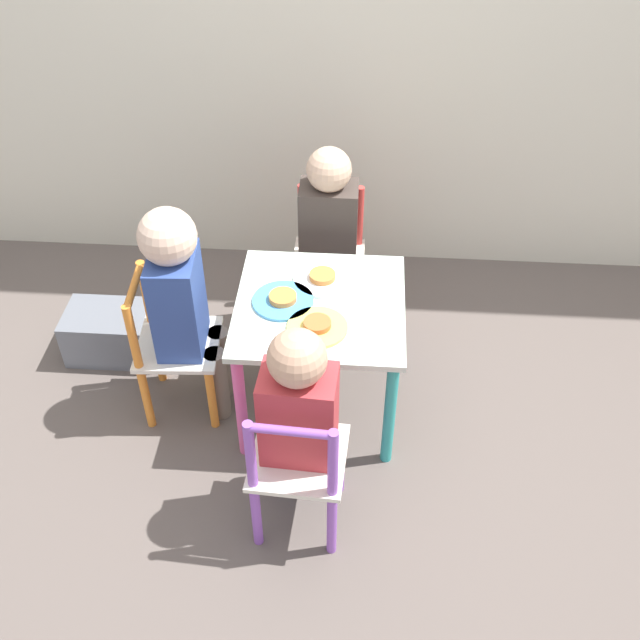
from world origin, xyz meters
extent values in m
plane|color=#5B514C|center=(0.00, 0.00, 0.00)|extent=(6.00, 6.00, 0.00)
cube|color=silver|center=(0.00, 0.00, 0.43)|extent=(0.52, 0.52, 0.02)
cylinder|color=#E5599E|center=(-0.23, -0.23, 0.21)|extent=(0.04, 0.04, 0.42)
cylinder|color=teal|center=(0.23, -0.23, 0.21)|extent=(0.04, 0.04, 0.42)
cylinder|color=yellow|center=(-0.23, 0.23, 0.21)|extent=(0.04, 0.04, 0.42)
cylinder|color=#387AD1|center=(0.23, 0.23, 0.21)|extent=(0.04, 0.04, 0.42)
cube|color=silver|center=(-0.03, -0.45, 0.27)|extent=(0.28, 0.28, 0.02)
cylinder|color=#8E51BC|center=(0.08, -0.35, 0.13)|extent=(0.03, 0.03, 0.26)
cylinder|color=#8E51BC|center=(-0.13, -0.34, 0.13)|extent=(0.03, 0.03, 0.26)
cylinder|color=#8E51BC|center=(0.07, -0.57, 0.13)|extent=(0.03, 0.03, 0.26)
cylinder|color=#8E51BC|center=(-0.14, -0.55, 0.13)|extent=(0.03, 0.03, 0.26)
cylinder|color=#8E51BC|center=(0.07, -0.57, 0.39)|extent=(0.03, 0.03, 0.26)
cylinder|color=#8E51BC|center=(-0.14, -0.55, 0.39)|extent=(0.03, 0.03, 0.26)
cylinder|color=#8E51BC|center=(-0.03, -0.56, 0.51)|extent=(0.21, 0.04, 0.02)
cube|color=silver|center=(-0.45, -0.03, 0.27)|extent=(0.27, 0.27, 0.02)
cylinder|color=orange|center=(-0.34, -0.13, 0.13)|extent=(0.03, 0.03, 0.26)
cylinder|color=orange|center=(-0.35, 0.09, 0.13)|extent=(0.03, 0.03, 0.26)
cylinder|color=orange|center=(-0.55, -0.14, 0.13)|extent=(0.03, 0.03, 0.26)
cylinder|color=orange|center=(-0.57, 0.07, 0.13)|extent=(0.03, 0.03, 0.26)
cylinder|color=orange|center=(-0.55, -0.14, 0.39)|extent=(0.03, 0.03, 0.26)
cylinder|color=orange|center=(-0.57, 0.07, 0.39)|extent=(0.03, 0.03, 0.26)
cylinder|color=orange|center=(-0.56, -0.03, 0.51)|extent=(0.04, 0.21, 0.02)
cube|color=silver|center=(0.00, 0.45, 0.27)|extent=(0.26, 0.26, 0.02)
cylinder|color=#DB3D38|center=(-0.11, 0.35, 0.13)|extent=(0.03, 0.03, 0.26)
cylinder|color=#DB3D38|center=(0.11, 0.35, 0.13)|extent=(0.03, 0.03, 0.26)
cylinder|color=#DB3D38|center=(-0.11, 0.56, 0.13)|extent=(0.03, 0.03, 0.26)
cylinder|color=#DB3D38|center=(0.11, 0.56, 0.13)|extent=(0.03, 0.03, 0.26)
cylinder|color=#DB3D38|center=(-0.11, 0.56, 0.39)|extent=(0.03, 0.03, 0.26)
cylinder|color=#DB3D38|center=(0.11, 0.56, 0.39)|extent=(0.03, 0.03, 0.26)
cylinder|color=#DB3D38|center=(0.00, 0.56, 0.51)|extent=(0.21, 0.02, 0.02)
cylinder|color=#4C608E|center=(0.03, -0.34, 0.14)|extent=(0.07, 0.07, 0.28)
cylinder|color=#4C608E|center=(-0.07, -0.33, 0.14)|extent=(0.07, 0.07, 0.28)
cube|color=#B23338|center=(-0.03, -0.43, 0.42)|extent=(0.21, 0.15, 0.29)
sphere|color=tan|center=(-0.03, -0.43, 0.63)|extent=(0.15, 0.15, 0.15)
cylinder|color=#7A6B5B|center=(-0.33, -0.07, 0.14)|extent=(0.07, 0.07, 0.28)
cylinder|color=#7A6B5B|center=(-0.34, 0.03, 0.14)|extent=(0.07, 0.07, 0.28)
cube|color=#2D478E|center=(-0.43, -0.02, 0.45)|extent=(0.15, 0.21, 0.34)
sphere|color=beige|center=(-0.43, -0.02, 0.69)|extent=(0.17, 0.17, 0.17)
cylinder|color=#7A6B5B|center=(-0.05, 0.33, 0.14)|extent=(0.07, 0.07, 0.28)
cylinder|color=#7A6B5B|center=(0.05, 0.33, 0.14)|extent=(0.07, 0.07, 0.28)
cube|color=#423833|center=(0.00, 0.43, 0.43)|extent=(0.20, 0.14, 0.32)
sphere|color=#DBB293|center=(0.00, 0.43, 0.66)|extent=(0.15, 0.15, 0.15)
cylinder|color=#EADB66|center=(0.00, -0.11, 0.45)|extent=(0.18, 0.18, 0.01)
cylinder|color=#CC6633|center=(0.00, -0.11, 0.46)|extent=(0.08, 0.08, 0.02)
cylinder|color=#4C9EE0|center=(-0.11, 0.00, 0.45)|extent=(0.19, 0.19, 0.01)
cylinder|color=#D6843D|center=(-0.11, 0.00, 0.46)|extent=(0.08, 0.08, 0.02)
cylinder|color=white|center=(0.00, 0.11, 0.45)|extent=(0.18, 0.18, 0.01)
cylinder|color=#D6843D|center=(0.00, 0.11, 0.46)|extent=(0.08, 0.08, 0.02)
cube|color=slate|center=(-0.75, 0.20, 0.09)|extent=(0.36, 0.21, 0.18)
camera|label=1|loc=(0.12, -1.74, 1.92)|focal=42.00mm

